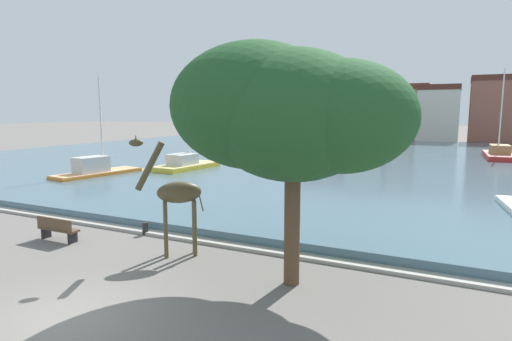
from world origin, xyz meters
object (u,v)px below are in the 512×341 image
at_px(shade_tree, 288,112).
at_px(park_bench, 57,228).
at_px(sailboat_grey, 253,146).
at_px(sailboat_orange, 102,172).
at_px(giraffe_statue, 176,195).
at_px(sailboat_yellow, 190,167).
at_px(sailboat_navy, 326,146).
at_px(sailboat_red, 498,156).
at_px(mooring_bollard, 145,228).

height_order(shade_tree, park_bench, shade_tree).
distance_m(sailboat_grey, park_bench, 37.12).
bearing_deg(shade_tree, sailboat_orange, 148.89).
relative_size(giraffe_statue, park_bench, 2.30).
xyz_separation_m(sailboat_grey, park_bench, (9.32, -35.93, -0.11)).
bearing_deg(sailboat_orange, sailboat_grey, 90.04).
height_order(giraffe_statue, sailboat_orange, sailboat_orange).
xyz_separation_m(sailboat_orange, park_bench, (9.31, -11.35, -0.07)).
relative_size(sailboat_yellow, park_bench, 3.73).
height_order(sailboat_grey, park_bench, sailboat_grey).
relative_size(giraffe_statue, sailboat_navy, 0.60).
relative_size(sailboat_red, sailboat_orange, 1.19).
xyz_separation_m(sailboat_yellow, sailboat_red, (22.54, 19.25, 0.06)).
xyz_separation_m(mooring_bollard, park_bench, (-2.44, -2.11, 0.24)).
bearing_deg(sailboat_red, sailboat_grey, -179.89).
relative_size(sailboat_red, shade_tree, 1.31).
xyz_separation_m(sailboat_orange, mooring_bollard, (11.75, -9.24, -0.31)).
height_order(sailboat_yellow, sailboat_orange, sailboat_orange).
bearing_deg(giraffe_statue, park_bench, -172.80).
relative_size(sailboat_yellow, sailboat_orange, 0.90).
bearing_deg(sailboat_yellow, shade_tree, -48.36).
distance_m(sailboat_grey, sailboat_orange, 24.58).
bearing_deg(giraffe_statue, sailboat_yellow, 123.23).
bearing_deg(sailboat_navy, shade_tree, -75.19).
distance_m(giraffe_statue, mooring_bollard, 3.54).
height_order(giraffe_statue, park_bench, giraffe_statue).
distance_m(giraffe_statue, sailboat_orange, 17.99).
relative_size(sailboat_grey, sailboat_orange, 1.29).
distance_m(sailboat_grey, mooring_bollard, 35.81).
bearing_deg(giraffe_statue, sailboat_grey, 112.19).
relative_size(shade_tree, mooring_bollard, 13.66).
distance_m(sailboat_yellow, sailboat_orange, 6.60).
xyz_separation_m(shade_tree, park_bench, (-9.28, -0.13, -4.38)).
height_order(sailboat_orange, park_bench, sailboat_orange).
relative_size(sailboat_grey, mooring_bollard, 19.41).
bearing_deg(sailboat_navy, mooring_bollard, -84.28).
xyz_separation_m(sailboat_navy, sailboat_orange, (-7.90, -29.24, 0.07)).
bearing_deg(mooring_bollard, sailboat_navy, 95.72).
relative_size(sailboat_navy, sailboat_orange, 0.92).
xyz_separation_m(sailboat_navy, park_bench, (1.41, -40.59, -0.01)).
xyz_separation_m(sailboat_red, mooring_bollard, (-14.63, -33.87, -0.35)).
relative_size(giraffe_statue, sailboat_yellow, 0.62).
relative_size(shade_tree, park_bench, 3.79).
bearing_deg(sailboat_yellow, park_bench, -71.89).
height_order(giraffe_statue, sailboat_yellow, sailboat_yellow).
xyz_separation_m(giraffe_statue, shade_tree, (4.22, -0.51, 2.75)).
bearing_deg(sailboat_yellow, sailboat_red, 40.50).
height_order(giraffe_statue, sailboat_grey, sailboat_grey).
height_order(sailboat_yellow, shade_tree, shade_tree).
relative_size(sailboat_grey, sailboat_yellow, 1.44).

